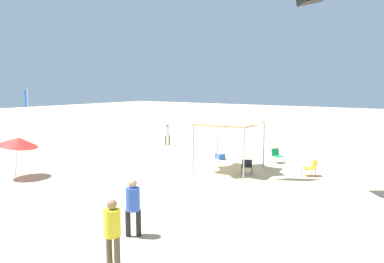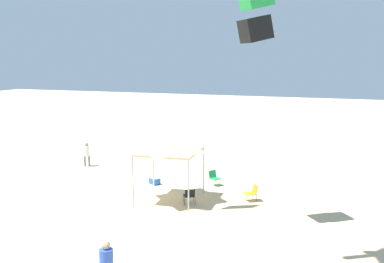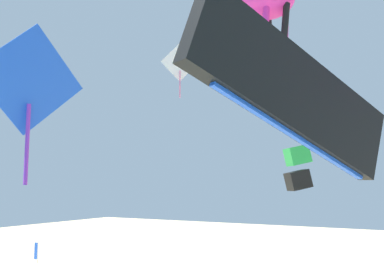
{
  "view_description": "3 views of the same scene",
  "coord_description": "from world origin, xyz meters",
  "px_view_note": "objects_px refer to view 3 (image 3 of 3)",
  "views": [
    {
      "loc": [
        -10.55,
        17.15,
        4.52
      ],
      "look_at": [
        -0.78,
        2.91,
        2.31
      ],
      "focal_mm": 34.16,
      "sensor_mm": 36.0,
      "label": 1
    },
    {
      "loc": [
        -9.81,
        20.46,
        7.2
      ],
      "look_at": [
        -2.28,
        -0.59,
        3.42
      ],
      "focal_mm": 41.79,
      "sensor_mm": 36.0,
      "label": 2
    },
    {
      "loc": [
        -12.34,
        24.45,
        8.05
      ],
      "look_at": [
        -2.63,
        7.37,
        10.47
      ],
      "focal_mm": 40.36,
      "sensor_mm": 36.0,
      "label": 3
    }
  ],
  "objects_px": {
    "kite_diamond_white": "(180,64)",
    "kite_parafoil_black": "(297,96)",
    "kite_octopus_magenta": "(267,5)",
    "kite_diamond_blue": "(30,85)",
    "kite_box_green": "(298,168)"
  },
  "relations": [
    {
      "from": "kite_octopus_magenta",
      "to": "kite_parafoil_black",
      "type": "relative_size",
      "value": 1.14
    },
    {
      "from": "kite_octopus_magenta",
      "to": "kite_diamond_blue",
      "type": "relative_size",
      "value": 1.12
    },
    {
      "from": "kite_parafoil_black",
      "to": "kite_diamond_blue",
      "type": "height_order",
      "value": "kite_diamond_blue"
    },
    {
      "from": "kite_parafoil_black",
      "to": "kite_diamond_white",
      "type": "bearing_deg",
      "value": 62.19
    },
    {
      "from": "kite_octopus_magenta",
      "to": "kite_diamond_white",
      "type": "distance_m",
      "value": 7.77
    },
    {
      "from": "kite_parafoil_black",
      "to": "kite_box_green",
      "type": "xyz_separation_m",
      "value": [
        4.28,
        -14.95,
        -0.69
      ]
    },
    {
      "from": "kite_parafoil_black",
      "to": "kite_diamond_blue",
      "type": "xyz_separation_m",
      "value": [
        8.5,
        -1.19,
        1.42
      ]
    },
    {
      "from": "kite_octopus_magenta",
      "to": "kite_diamond_white",
      "type": "height_order",
      "value": "kite_octopus_magenta"
    },
    {
      "from": "kite_diamond_white",
      "to": "kite_parafoil_black",
      "type": "relative_size",
      "value": 0.68
    },
    {
      "from": "kite_octopus_magenta",
      "to": "kite_parafoil_black",
      "type": "bearing_deg",
      "value": -109.02
    },
    {
      "from": "kite_diamond_white",
      "to": "kite_diamond_blue",
      "type": "height_order",
      "value": "kite_diamond_white"
    },
    {
      "from": "kite_diamond_white",
      "to": "kite_parafoil_black",
      "type": "xyz_separation_m",
      "value": [
        -10.75,
        13.68,
        -5.5
      ]
    },
    {
      "from": "kite_octopus_magenta",
      "to": "kite_parafoil_black",
      "type": "xyz_separation_m",
      "value": [
        -4.0,
        9.94,
        -6.31
      ]
    },
    {
      "from": "kite_octopus_magenta",
      "to": "kite_parafoil_black",
      "type": "height_order",
      "value": "kite_octopus_magenta"
    },
    {
      "from": "kite_octopus_magenta",
      "to": "kite_diamond_blue",
      "type": "xyz_separation_m",
      "value": [
        4.51,
        8.74,
        -4.89
      ]
    }
  ]
}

